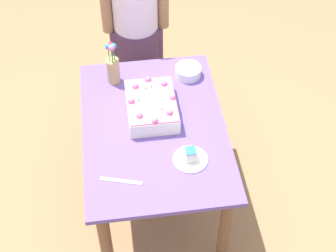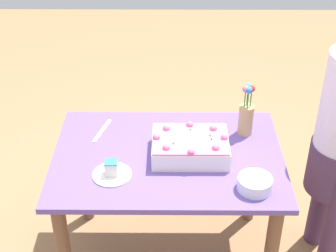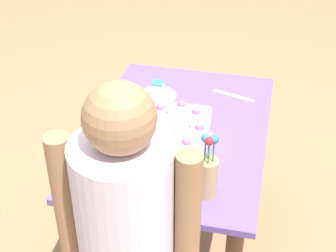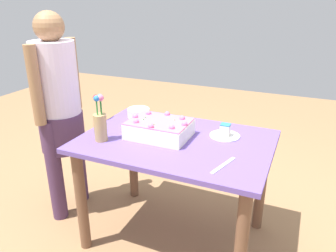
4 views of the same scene
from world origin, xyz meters
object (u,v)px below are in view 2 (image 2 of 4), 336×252
(sheet_cake, at_px, (190,147))
(flower_vase, at_px, (246,115))
(fruit_bowl, at_px, (255,184))
(serving_plate_with_slice, at_px, (112,171))
(cake_knife, at_px, (102,131))

(sheet_cake, xyz_separation_m, flower_vase, (0.30, 0.20, 0.06))
(fruit_bowl, bearing_deg, serving_plate_with_slice, 171.82)
(cake_knife, height_order, fruit_bowl, fruit_bowl)
(fruit_bowl, bearing_deg, cake_knife, 147.95)
(serving_plate_with_slice, relative_size, fruit_bowl, 1.17)
(sheet_cake, bearing_deg, cake_knife, 155.03)
(sheet_cake, relative_size, flower_vase, 1.30)
(cake_knife, bearing_deg, flower_vase, 105.43)
(sheet_cake, distance_m, fruit_bowl, 0.39)
(cake_knife, bearing_deg, serving_plate_with_slice, 29.94)
(flower_vase, distance_m, fruit_bowl, 0.47)
(fruit_bowl, bearing_deg, flower_vase, 88.92)
(sheet_cake, relative_size, fruit_bowl, 2.35)
(serving_plate_with_slice, distance_m, cake_knife, 0.39)
(serving_plate_with_slice, xyz_separation_m, flower_vase, (0.68, 0.37, 0.09))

